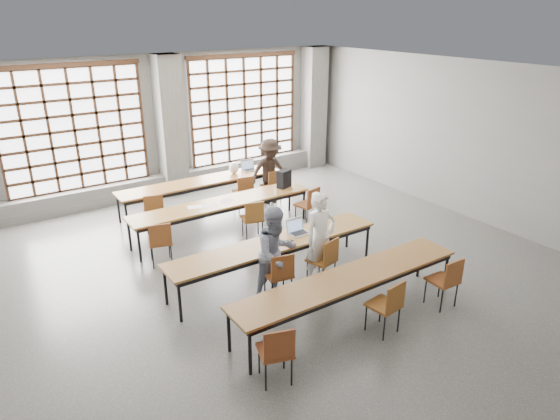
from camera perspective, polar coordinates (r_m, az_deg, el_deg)
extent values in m
plane|color=#484846|center=(9.20, 0.91, -7.17)|extent=(11.00, 11.00, 0.00)
plane|color=silver|center=(8.10, 1.06, 15.01)|extent=(11.00, 11.00, 0.00)
plane|color=slate|center=(13.23, -12.85, 9.52)|extent=(10.00, 0.00, 10.00)
plane|color=slate|center=(11.95, 21.31, 7.27)|extent=(0.00, 11.00, 11.00)
cube|color=#565654|center=(12.98, -12.39, 9.32)|extent=(0.60, 0.55, 3.50)
cube|color=#565654|center=(15.16, 3.86, 11.55)|extent=(0.60, 0.55, 3.50)
cube|color=white|center=(12.58, -22.51, 8.48)|extent=(3.20, 0.02, 2.80)
cube|color=black|center=(12.50, -22.43, 8.42)|extent=(3.20, 0.05, 2.80)
cube|color=black|center=(12.88, -21.51, 2.16)|extent=(3.32, 0.07, 0.10)
cube|color=black|center=(12.29, -23.43, 14.97)|extent=(3.32, 0.07, 0.10)
cube|color=white|center=(14.12, -4.22, 11.39)|extent=(3.20, 0.02, 2.80)
cube|color=black|center=(14.05, -4.05, 11.34)|extent=(3.20, 0.05, 2.80)
cube|color=black|center=(14.39, -3.90, 5.66)|extent=(3.32, 0.07, 0.10)
cube|color=black|center=(13.86, -4.22, 17.24)|extent=(3.32, 0.07, 0.10)
cube|color=#565654|center=(13.44, -12.00, 3.14)|extent=(9.80, 0.35, 0.50)
cube|color=brown|center=(11.93, -8.95, 3.26)|extent=(4.00, 0.70, 0.04)
cube|color=black|center=(11.94, -8.93, 2.99)|extent=(3.90, 0.64, 0.08)
cylinder|color=black|center=(11.18, -17.11, -0.76)|extent=(0.05, 0.05, 0.69)
cylinder|color=black|center=(11.71, -17.97, 0.16)|extent=(0.05, 0.05, 0.69)
cylinder|color=black|center=(12.68, -0.42, 2.93)|extent=(0.05, 0.05, 0.69)
cylinder|color=black|center=(13.14, -1.81, 3.62)|extent=(0.05, 0.05, 0.69)
cube|color=brown|center=(10.53, -6.62, 0.84)|extent=(4.00, 0.70, 0.04)
cube|color=black|center=(10.55, -6.61, 0.53)|extent=(3.90, 0.64, 0.08)
cylinder|color=black|center=(9.78, -15.78, -3.95)|extent=(0.05, 0.05, 0.69)
cylinder|color=black|center=(10.29, -16.82, -2.74)|extent=(0.05, 0.05, 0.69)
cylinder|color=black|center=(11.37, 2.74, 0.62)|extent=(0.05, 0.05, 0.69)
cylinder|color=black|center=(11.81, 1.08, 1.47)|extent=(0.05, 0.05, 0.69)
cube|color=brown|center=(8.67, -0.58, -3.81)|extent=(4.00, 0.70, 0.04)
cube|color=black|center=(8.70, -0.58, -4.17)|extent=(3.90, 0.64, 0.08)
cylinder|color=black|center=(7.86, -11.38, -10.29)|extent=(0.05, 0.05, 0.69)
cylinder|color=black|center=(8.33, -12.96, -8.44)|extent=(0.05, 0.05, 0.69)
cylinder|color=black|center=(9.71, 9.93, -3.58)|extent=(0.05, 0.05, 0.69)
cylinder|color=black|center=(10.10, 7.69, -2.42)|extent=(0.05, 0.05, 0.69)
cube|color=brown|center=(7.68, 7.92, -7.68)|extent=(4.00, 0.70, 0.04)
cube|color=black|center=(7.71, 7.89, -8.06)|extent=(3.90, 0.64, 0.08)
cylinder|color=black|center=(6.74, -3.45, -15.97)|extent=(0.05, 0.05, 0.69)
cylinder|color=black|center=(7.15, -5.87, -13.53)|extent=(0.05, 0.05, 0.69)
cylinder|color=black|center=(8.96, 18.40, -6.78)|extent=(0.05, 0.05, 0.69)
cylinder|color=black|center=(9.27, 15.63, -5.42)|extent=(0.05, 0.05, 0.69)
cube|color=brown|center=(11.05, -14.21, -0.12)|extent=(0.52, 0.52, 0.04)
cube|color=brown|center=(10.78, -14.24, 0.63)|extent=(0.39, 0.14, 0.40)
cylinder|color=black|center=(11.14, -14.10, -1.20)|extent=(0.02, 0.02, 0.45)
cube|color=brown|center=(11.88, -4.26, 2.08)|extent=(0.48, 0.48, 0.04)
cube|color=brown|center=(11.63, -3.94, 2.85)|extent=(0.40, 0.09, 0.40)
cylinder|color=black|center=(11.96, -4.23, 1.07)|extent=(0.02, 0.02, 0.45)
cube|color=#672F14|center=(12.27, -1.01, 2.79)|extent=(0.43, 0.43, 0.04)
cube|color=#672F14|center=(12.04, -0.51, 3.57)|extent=(0.40, 0.04, 0.40)
cylinder|color=black|center=(12.35, -1.00, 1.81)|extent=(0.02, 0.02, 0.45)
cube|color=brown|center=(9.60, -13.54, -3.53)|extent=(0.51, 0.51, 0.04)
cube|color=brown|center=(9.32, -13.53, -2.76)|extent=(0.39, 0.13, 0.40)
cylinder|color=black|center=(9.69, -13.42, -4.73)|extent=(0.02, 0.02, 0.45)
cube|color=brown|center=(10.36, -3.19, -0.97)|extent=(0.52, 0.52, 0.04)
cube|color=brown|center=(10.09, -2.92, -0.19)|extent=(0.39, 0.14, 0.40)
cylinder|color=black|center=(10.45, -3.17, -2.11)|extent=(0.02, 0.02, 0.45)
cube|color=maroon|center=(11.07, 3.05, 0.59)|extent=(0.50, 0.50, 0.04)
cube|color=maroon|center=(10.87, 3.86, 1.45)|extent=(0.40, 0.11, 0.40)
cylinder|color=black|center=(11.16, 3.02, -0.48)|extent=(0.02, 0.02, 0.45)
cube|color=brown|center=(8.24, -0.23, -7.33)|extent=(0.49, 0.49, 0.04)
cube|color=brown|center=(7.97, 0.32, -6.54)|extent=(0.40, 0.10, 0.40)
cylinder|color=black|center=(8.35, -0.23, -8.68)|extent=(0.02, 0.02, 0.45)
cube|color=brown|center=(8.71, 4.75, -5.70)|extent=(0.51, 0.51, 0.04)
cube|color=brown|center=(8.50, 5.86, -4.74)|extent=(0.40, 0.13, 0.40)
cylinder|color=black|center=(8.81, 4.70, -7.00)|extent=(0.02, 0.02, 0.45)
cube|color=brown|center=(6.59, -0.56, -15.78)|extent=(0.53, 0.53, 0.04)
cube|color=brown|center=(6.29, -0.06, -15.20)|extent=(0.39, 0.15, 0.40)
cylinder|color=black|center=(6.73, -0.56, -17.29)|extent=(0.02, 0.02, 0.45)
cube|color=brown|center=(7.60, 11.74, -10.59)|extent=(0.47, 0.47, 0.04)
cube|color=brown|center=(7.38, 13.11, -9.67)|extent=(0.40, 0.08, 0.40)
cylinder|color=black|center=(7.72, 11.61, -12.00)|extent=(0.02, 0.02, 0.45)
cube|color=brown|center=(8.47, 18.05, -7.65)|extent=(0.43, 0.43, 0.04)
cube|color=brown|center=(8.26, 19.28, -6.80)|extent=(0.40, 0.04, 0.40)
cylinder|color=black|center=(8.58, 17.88, -8.96)|extent=(0.02, 0.02, 0.45)
imported|color=white|center=(8.57, 4.62, -3.30)|extent=(0.61, 0.41, 1.67)
imported|color=navy|center=(8.11, -0.43, -5.00)|extent=(0.82, 0.66, 1.61)
imported|color=black|center=(12.20, -1.15, 4.44)|extent=(1.11, 0.72, 1.61)
cube|color=#AEAEB3|center=(8.98, 2.19, -2.67)|extent=(0.36, 0.26, 0.02)
cube|color=black|center=(8.97, 2.23, -2.63)|extent=(0.30, 0.18, 0.00)
cube|color=#AEAEB3|center=(9.03, 1.69, -1.67)|extent=(0.36, 0.07, 0.26)
cube|color=#88B0EC|center=(9.03, 1.73, -1.84)|extent=(0.31, 0.05, 0.21)
cube|color=#ACADB1|center=(12.54, -3.47, 4.58)|extent=(0.38, 0.29, 0.02)
cube|color=black|center=(12.53, -3.45, 4.62)|extent=(0.31, 0.21, 0.00)
cube|color=#ACADB1|center=(12.63, -3.75, 5.27)|extent=(0.36, 0.10, 0.26)
cube|color=#83ACE3|center=(12.63, -3.73, 5.15)|extent=(0.31, 0.07, 0.21)
ellipsoid|color=white|center=(9.14, 4.48, -2.19)|extent=(0.11, 0.09, 0.04)
cube|color=#2C8740|center=(8.68, -1.15, -3.31)|extent=(0.26, 0.13, 0.09)
cube|color=black|center=(8.67, 0.78, -3.60)|extent=(0.14, 0.09, 0.01)
cube|color=white|center=(10.33, -9.71, 0.36)|extent=(0.34, 0.28, 0.00)
cube|color=white|center=(10.36, -7.97, 0.53)|extent=(0.31, 0.23, 0.00)
cube|color=silver|center=(10.57, -6.15, 1.05)|extent=(0.36, 0.32, 0.00)
cube|color=black|center=(11.26, 0.46, 3.59)|extent=(0.37, 0.29, 0.40)
ellipsoid|color=white|center=(12.30, -5.29, 4.82)|extent=(0.31, 0.28, 0.29)
cube|color=#AA2614|center=(6.56, -0.57, -15.43)|extent=(0.21, 0.12, 0.06)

